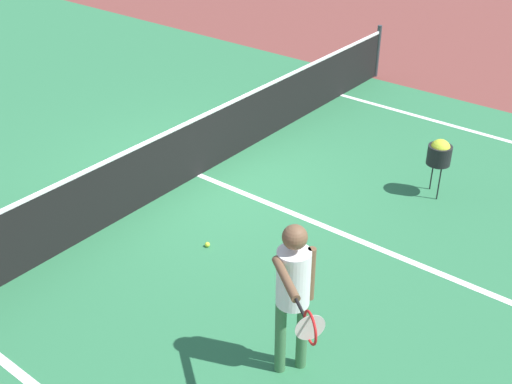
% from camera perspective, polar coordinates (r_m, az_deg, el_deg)
% --- Properties ---
extents(ground_plane, '(60.00, 60.00, 0.00)m').
position_cam_1_polar(ground_plane, '(10.01, -5.05, 1.50)').
color(ground_plane, brown).
extents(court_surface_inbounds, '(10.62, 24.40, 0.00)m').
position_cam_1_polar(court_surface_inbounds, '(10.01, -5.05, 1.50)').
color(court_surface_inbounds, '#2D7247').
rests_on(court_surface_inbounds, ground_plane).
extents(line_center_service, '(0.10, 6.40, 0.01)m').
position_cam_1_polar(line_center_service, '(8.45, 11.16, -5.07)').
color(line_center_service, white).
rests_on(line_center_service, ground_plane).
extents(net, '(11.01, 0.09, 1.07)m').
position_cam_1_polar(net, '(9.78, -5.18, 4.02)').
color(net, '#33383D').
rests_on(net, ground_plane).
extents(player_near, '(0.96, 0.92, 1.70)m').
position_cam_1_polar(player_near, '(6.05, 3.33, -8.22)').
color(player_near, '#3F7247').
rests_on(player_near, ground_plane).
extents(ball_hopper, '(0.34, 0.34, 0.87)m').
position_cam_1_polar(ball_hopper, '(9.51, 15.80, 3.33)').
color(ball_hopper, black).
rests_on(ball_hopper, ground_plane).
extents(tennis_ball_near_net, '(0.07, 0.07, 0.07)m').
position_cam_1_polar(tennis_ball_near_net, '(8.37, -4.29, -4.62)').
color(tennis_ball_near_net, '#CCE033').
rests_on(tennis_ball_near_net, ground_plane).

